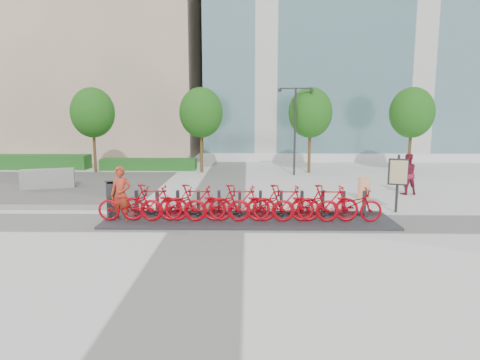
{
  "coord_description": "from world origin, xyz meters",
  "views": [
    {
      "loc": [
        1.25,
        -13.72,
        3.61
      ],
      "look_at": [
        1.0,
        1.5,
        1.2
      ],
      "focal_mm": 32.0,
      "sensor_mm": 36.0,
      "label": 1
    }
  ],
  "objects_px": {
    "kiosk": "(112,199)",
    "construction_barrel": "(364,189)",
    "bike_0": "(130,204)",
    "pedestrian": "(407,174)",
    "map_sign": "(398,174)",
    "jersey_barrier": "(48,179)",
    "worker_red": "(121,195)"
  },
  "relations": [
    {
      "from": "kiosk",
      "to": "construction_barrel",
      "type": "relative_size",
      "value": 1.37
    },
    {
      "from": "worker_red",
      "to": "pedestrian",
      "type": "height_order",
      "value": "worker_red"
    },
    {
      "from": "bike_0",
      "to": "kiosk",
      "type": "xyz_separation_m",
      "value": [
        -0.7,
        0.42,
        0.07
      ]
    },
    {
      "from": "bike_0",
      "to": "jersey_barrier",
      "type": "xyz_separation_m",
      "value": [
        -5.73,
        6.46,
        -0.17
      ]
    },
    {
      "from": "kiosk",
      "to": "pedestrian",
      "type": "relative_size",
      "value": 0.71
    },
    {
      "from": "pedestrian",
      "to": "jersey_barrier",
      "type": "distance_m",
      "value": 16.74
    },
    {
      "from": "kiosk",
      "to": "jersey_barrier",
      "type": "relative_size",
      "value": 0.54
    },
    {
      "from": "bike_0",
      "to": "construction_barrel",
      "type": "bearing_deg",
      "value": -65.72
    },
    {
      "from": "kiosk",
      "to": "jersey_barrier",
      "type": "height_order",
      "value": "kiosk"
    },
    {
      "from": "bike_0",
      "to": "kiosk",
      "type": "height_order",
      "value": "kiosk"
    },
    {
      "from": "jersey_barrier",
      "to": "map_sign",
      "type": "bearing_deg",
      "value": -36.52
    },
    {
      "from": "pedestrian",
      "to": "jersey_barrier",
      "type": "bearing_deg",
      "value": -10.72
    },
    {
      "from": "pedestrian",
      "to": "jersey_barrier",
      "type": "relative_size",
      "value": 0.76
    },
    {
      "from": "bike_0",
      "to": "pedestrian",
      "type": "distance_m",
      "value": 12.12
    },
    {
      "from": "bike_0",
      "to": "construction_barrel",
      "type": "relative_size",
      "value": 2.21
    },
    {
      "from": "worker_red",
      "to": "jersey_barrier",
      "type": "distance_m",
      "value": 8.43
    },
    {
      "from": "bike_0",
      "to": "map_sign",
      "type": "bearing_deg",
      "value": -79.82
    },
    {
      "from": "kiosk",
      "to": "pedestrian",
      "type": "distance_m",
      "value": 12.59
    },
    {
      "from": "map_sign",
      "to": "worker_red",
      "type": "bearing_deg",
      "value": -151.82
    },
    {
      "from": "worker_red",
      "to": "jersey_barrier",
      "type": "height_order",
      "value": "worker_red"
    },
    {
      "from": "construction_barrel",
      "to": "pedestrian",
      "type": "bearing_deg",
      "value": 29.55
    },
    {
      "from": "bike_0",
      "to": "kiosk",
      "type": "distance_m",
      "value": 0.82
    },
    {
      "from": "pedestrian",
      "to": "map_sign",
      "type": "distance_m",
      "value": 3.92
    },
    {
      "from": "construction_barrel",
      "to": "jersey_barrier",
      "type": "relative_size",
      "value": 0.4
    },
    {
      "from": "map_sign",
      "to": "bike_0",
      "type": "bearing_deg",
      "value": -151.26
    },
    {
      "from": "construction_barrel",
      "to": "kiosk",
      "type": "bearing_deg",
      "value": -159.53
    },
    {
      "from": "construction_barrel",
      "to": "map_sign",
      "type": "height_order",
      "value": "map_sign"
    },
    {
      "from": "map_sign",
      "to": "kiosk",
      "type": "bearing_deg",
      "value": -154.29
    },
    {
      "from": "kiosk",
      "to": "construction_barrel",
      "type": "bearing_deg",
      "value": 15.37
    },
    {
      "from": "kiosk",
      "to": "map_sign",
      "type": "xyz_separation_m",
      "value": [
        10.01,
        1.25,
        0.7
      ]
    },
    {
      "from": "jersey_barrier",
      "to": "map_sign",
      "type": "distance_m",
      "value": 15.81
    },
    {
      "from": "pedestrian",
      "to": "jersey_barrier",
      "type": "xyz_separation_m",
      "value": [
        -16.68,
        1.27,
        -0.45
      ]
    }
  ]
}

